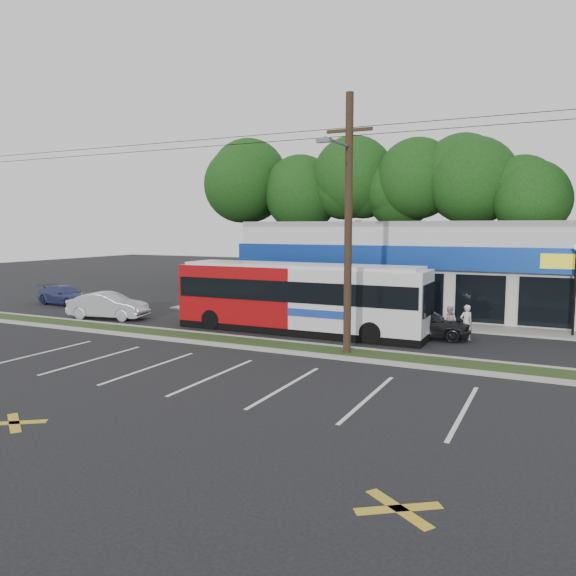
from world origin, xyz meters
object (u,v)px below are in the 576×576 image
at_px(metrobus, 300,296).
at_px(car_dark, 423,322).
at_px(pedestrian_a, 466,323).
at_px(pedestrian_b, 449,322).
at_px(lamp_post, 575,279).
at_px(car_silver, 108,306).
at_px(utility_pole, 344,216).
at_px(car_blue, 66,295).

distance_m(metrobus, car_dark, 5.80).
bearing_deg(pedestrian_a, pedestrian_b, -36.96).
height_order(lamp_post, car_silver, lamp_post).
bearing_deg(pedestrian_b, metrobus, 21.47).
distance_m(car_dark, pedestrian_b, 1.14).
bearing_deg(pedestrian_b, car_silver, 16.77).
relative_size(utility_pole, car_blue, 11.76).
bearing_deg(car_silver, pedestrian_a, -93.91).
distance_m(car_silver, pedestrian_a, 18.63).
relative_size(car_silver, pedestrian_a, 2.74).
xyz_separation_m(metrobus, car_silver, (-11.04, -1.00, -1.01)).
xyz_separation_m(car_dark, car_silver, (-16.62, -2.23, 0.00)).
distance_m(utility_pole, car_silver, 15.50).
relative_size(car_silver, pedestrian_b, 2.92).
bearing_deg(utility_pole, pedestrian_b, 57.99).
height_order(metrobus, car_silver, metrobus).
distance_m(lamp_post, metrobus, 12.47).
xyz_separation_m(utility_pole, car_silver, (-14.55, 2.57, -4.70)).
bearing_deg(metrobus, utility_pole, -46.01).
bearing_deg(utility_pole, metrobus, 134.42).
bearing_deg(car_blue, pedestrian_b, -84.11).
bearing_deg(lamp_post, metrobus, -159.77).
bearing_deg(car_blue, lamp_post, -78.47).
xyz_separation_m(metrobus, car_dark, (5.58, 1.23, -1.02)).
relative_size(utility_pole, metrobus, 4.11).
xyz_separation_m(lamp_post, car_dark, (-6.09, -3.07, -1.96)).
distance_m(metrobus, car_silver, 11.14).
relative_size(utility_pole, pedestrian_b, 33.62).
distance_m(lamp_post, pedestrian_a, 5.43).
relative_size(metrobus, car_blue, 2.86).
bearing_deg(car_blue, car_dark, -84.87).
xyz_separation_m(lamp_post, car_blue, (-29.21, -2.30, -2.05)).
height_order(lamp_post, pedestrian_a, lamp_post).
bearing_deg(pedestrian_b, pedestrian_a, -172.49).
bearing_deg(metrobus, lamp_post, 19.80).
bearing_deg(car_dark, lamp_post, -68.24).
xyz_separation_m(lamp_post, pedestrian_b, (-4.99, -2.78, -1.93)).
bearing_deg(lamp_post, utility_pole, -136.05).
distance_m(metrobus, pedestrian_b, 6.92).
bearing_deg(car_dark, utility_pole, 151.62).
height_order(car_dark, car_blue, car_dark).
distance_m(car_blue, pedestrian_a, 24.96).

